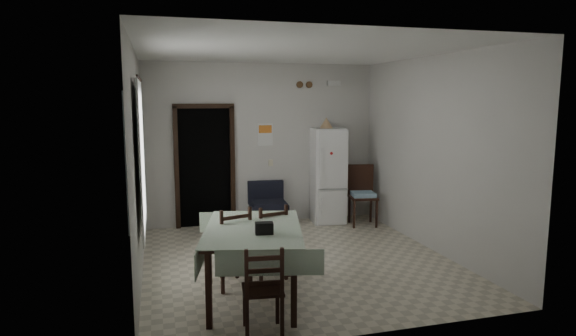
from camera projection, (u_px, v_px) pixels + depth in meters
The scene contains 25 objects.
ground at pixel (297, 260), 6.80m from camera, with size 4.50×4.50×0.00m, color beige.
ceiling at pixel (298, 50), 6.38m from camera, with size 4.20×4.50×0.02m, color white, non-canonical shape.
wall_back at pixel (262, 144), 8.74m from camera, with size 4.20×0.02×2.90m, color silver, non-canonical shape.
wall_front at pixel (367, 187), 4.44m from camera, with size 4.20×0.02×2.90m, color silver, non-canonical shape.
wall_left at pixel (138, 164), 6.04m from camera, with size 0.02×4.50×2.90m, color silver, non-canonical shape.
wall_right at pixel (433, 154), 7.14m from camera, with size 0.02×4.50×2.90m, color silver, non-canonical shape.
doorway at pixel (204, 166), 8.71m from camera, with size 1.06×0.52×2.22m.
window_recess at pixel (132, 158), 5.82m from camera, with size 0.10×1.20×1.60m, color silver.
curtain at pixel (142, 158), 5.85m from camera, with size 0.02×1.45×1.85m, color silver.
curtain_rod at pixel (139, 79), 5.71m from camera, with size 0.02×0.02×1.60m, color black.
calendar at pixel (265, 135), 8.71m from camera, with size 0.28×0.02×0.40m, color white.
calendar_image at pixel (265, 129), 8.69m from camera, with size 0.24×0.01×0.14m, color orange.
light_switch at pixel (271, 163), 8.81m from camera, with size 0.08×0.02×0.12m, color beige.
vent_left at pixel (300, 85), 8.75m from camera, with size 0.12×0.12×0.03m, color brown.
vent_right at pixel (309, 85), 8.80m from camera, with size 0.12×0.12×0.03m, color brown.
emergency_light at pixel (334, 83), 8.90m from camera, with size 0.25×0.07×0.09m, color white.
fridge at pixel (328, 176), 8.82m from camera, with size 0.56×0.56×1.74m, color white, non-canonical shape.
tan_cone at pixel (326, 123), 8.69m from camera, with size 0.24×0.24×0.20m, color tan.
navy_seat at pixel (269, 204), 8.59m from camera, with size 0.65×0.63×0.78m, color black, non-canonical shape.
corner_chair at pixel (363, 196), 8.62m from camera, with size 0.47×0.47×1.08m, color black, non-canonical shape.
dining_table at pixel (254, 263), 5.43m from camera, with size 1.05×1.61×0.84m, color #A7BDA1, non-canonical shape.
black_bag at pixel (264, 228), 5.10m from camera, with size 0.19×0.11×0.12m, color black.
dining_chair_far_left at pixel (230, 246), 5.81m from camera, with size 0.43×0.43×1.00m, color black, non-canonical shape.
dining_chair_far_right at pixel (267, 241), 6.07m from camera, with size 0.41×0.41×0.97m, color black, non-canonical shape.
dining_chair_near_head at pixel (263, 288), 4.63m from camera, with size 0.39×0.39×0.90m, color black, non-canonical shape.
Camera 1 is at (-1.87, -6.27, 2.26)m, focal length 30.00 mm.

